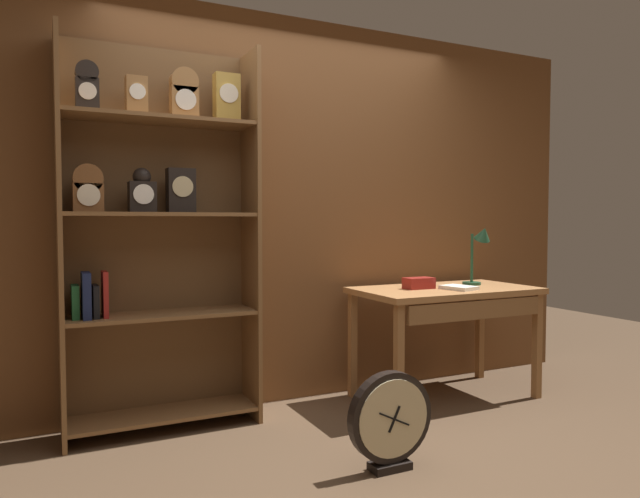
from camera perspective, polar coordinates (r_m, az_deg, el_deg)
ground_plane at (r=3.04m, az=7.20°, el=-21.05°), size 10.00×10.00×0.00m
back_wood_panel at (r=3.94m, az=-3.05°, el=3.83°), size 4.80×0.05×2.60m
bookshelf at (r=3.49m, az=-15.90°, el=2.17°), size 1.11×0.34×2.26m
workbench at (r=4.06m, az=12.52°, el=-5.07°), size 1.24×0.68×0.77m
desk_lamp at (r=4.29m, az=15.58°, el=0.29°), size 0.19×0.20×0.44m
toolbox_small at (r=3.98m, az=9.77°, el=-3.36°), size 0.20×0.11×0.08m
open_repair_manual at (r=3.99m, az=13.60°, el=-3.74°), size 0.21×0.25×0.02m
round_clock_large at (r=2.96m, az=6.97°, el=-16.49°), size 0.45×0.11×0.49m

